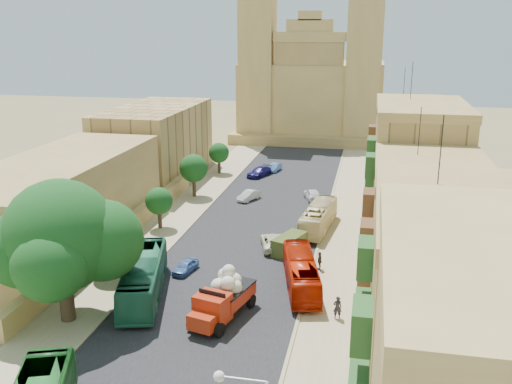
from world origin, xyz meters
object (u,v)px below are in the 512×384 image
at_px(church, 312,88).
at_px(street_tree_d, 219,153).
at_px(ficus_tree, 62,240).
at_px(olive_pickup, 289,244).
at_px(street_tree_a, 108,236).
at_px(street_tree_b, 159,201).
at_px(pedestrian_c, 320,261).
at_px(bus_cream_east, 318,217).
at_px(car_blue_b, 275,167).
at_px(red_truck, 222,297).
at_px(car_cream, 273,242).
at_px(street_tree_c, 194,168).
at_px(bus_green_north, 144,277).
at_px(bus_red_east, 301,273).
at_px(car_blue_a, 185,266).
at_px(pedestrian_a, 337,307).
at_px(car_white_b, 313,194).
at_px(car_white_a, 249,196).
at_px(car_dkblue, 259,172).

xyz_separation_m(church, street_tree_d, (-10.00, -30.61, -6.50)).
bearing_deg(ficus_tree, olive_pickup, 49.08).
distance_m(street_tree_a, street_tree_b, 12.01).
height_order(street_tree_a, pedestrian_c, street_tree_a).
relative_size(bus_cream_east, car_blue_b, 2.84).
distance_m(ficus_tree, red_truck, 12.09).
bearing_deg(car_cream, street_tree_c, -66.25).
bearing_deg(bus_cream_east, car_cream, 65.45).
relative_size(church, bus_cream_east, 3.74).
xyz_separation_m(bus_green_north, car_cream, (8.30, 12.02, -0.92)).
bearing_deg(bus_red_east, car_blue_a, -18.74).
bearing_deg(pedestrian_a, car_cream, -74.63).
height_order(ficus_tree, bus_green_north, ficus_tree).
bearing_deg(ficus_tree, car_white_b, 67.00).
relative_size(red_truck, pedestrian_c, 4.10).
height_order(car_cream, car_white_b, car_white_b).
distance_m(street_tree_a, bus_cream_east, 22.33).
bearing_deg(church, street_tree_b, -100.38).
relative_size(street_tree_b, car_white_a, 1.24).
xyz_separation_m(bus_red_east, car_blue_b, (-8.80, 38.26, -0.79)).
relative_size(church, car_blue_b, 10.62).
relative_size(ficus_tree, red_truck, 1.53).
distance_m(bus_red_east, pedestrian_a, 5.61).
distance_m(street_tree_c, bus_red_east, 28.69).
bearing_deg(car_blue_a, church, 98.13).
xyz_separation_m(car_white_a, car_cream, (5.71, -15.04, 0.07)).
bearing_deg(pedestrian_c, car_cream, -127.92).
xyz_separation_m(church, olive_pickup, (4.46, -58.61, -8.70)).
bearing_deg(street_tree_a, car_white_a, 73.40).
xyz_separation_m(bus_cream_east, car_white_b, (-1.72, 10.54, -0.65)).
height_order(car_cream, pedestrian_a, pedestrian_a).
bearing_deg(car_dkblue, ficus_tree, -74.88).
bearing_deg(pedestrian_c, bus_green_north, -56.59).
height_order(church, pedestrian_c, church).
distance_m(car_blue_a, car_white_b, 25.22).
bearing_deg(street_tree_d, car_cream, -64.89).
distance_m(church, bus_green_north, 70.59).
relative_size(street_tree_b, car_white_b, 1.09).
height_order(street_tree_a, red_truck, street_tree_a).
bearing_deg(church, car_dkblue, -97.16).
distance_m(bus_red_east, car_white_a, 24.97).
distance_m(car_blue_a, car_cream, 9.59).
distance_m(ficus_tree, car_cream, 21.42).
xyz_separation_m(car_blue_a, pedestrian_a, (13.52, -5.59, 0.35)).
height_order(car_dkblue, pedestrian_c, pedestrian_c).
relative_size(bus_red_east, car_blue_b, 2.84).
bearing_deg(car_blue_a, car_white_a, 99.28).
distance_m(street_tree_b, pedestrian_a, 25.45).
relative_size(car_cream, car_blue_b, 1.40).
height_order(bus_cream_east, car_white_a, bus_cream_east).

